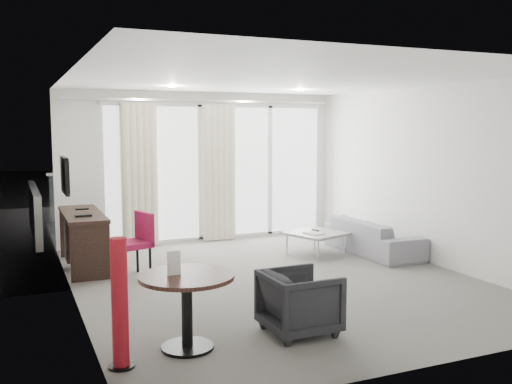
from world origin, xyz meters
name	(u,v)px	position (x,y,z in m)	size (l,w,h in m)	color
floor	(274,280)	(0.00, 0.00, 0.00)	(5.00, 6.00, 0.00)	#63615A
ceiling	(275,79)	(0.00, 0.00, 2.60)	(5.00, 6.00, 0.00)	white
wall_left	(72,190)	(-2.50, 0.00, 1.30)	(0.00, 6.00, 2.60)	silver
wall_right	(429,175)	(2.50, 0.00, 1.30)	(0.00, 6.00, 2.60)	silver
wall_front	(432,213)	(0.00, -3.00, 1.30)	(5.00, 0.00, 2.60)	silver
window_panel	(219,172)	(0.30, 2.98, 1.20)	(4.00, 0.02, 2.38)	white
window_frame	(219,172)	(0.30, 2.97, 1.20)	(4.10, 0.06, 2.44)	white
curtain_left	(140,175)	(-1.15, 2.82, 1.20)	(0.60, 0.20, 2.38)	beige
curtain_right	(219,173)	(0.25, 2.82, 1.20)	(0.60, 0.20, 2.38)	beige
curtain_track	(205,101)	(0.00, 2.82, 2.45)	(4.80, 0.04, 0.04)	#B2B2B7
downlight_a	(172,86)	(-0.90, 1.60, 2.59)	(0.12, 0.12, 0.02)	#FFE0B2
downlight_b	(300,90)	(1.20, 1.60, 2.59)	(0.12, 0.12, 0.02)	#FFE0B2
desk	(83,240)	(-2.22, 1.69, 0.39)	(0.53, 1.69, 0.79)	black
tv	(65,175)	(-2.46, 1.45, 1.35)	(0.05, 0.80, 0.50)	black
desk_chair	(132,245)	(-1.68, 0.89, 0.43)	(0.47, 0.44, 0.86)	maroon
round_table	(187,312)	(-1.72, -1.82, 0.34)	(0.86, 0.86, 0.69)	#321A13
menu_card	(174,271)	(-1.83, -1.79, 0.72)	(0.12, 0.02, 0.22)	white
red_lamp	(120,303)	(-2.34, -1.99, 0.55)	(0.22, 0.22, 1.10)	maroon
tub_armchair	(300,302)	(-0.60, -1.87, 0.31)	(0.66, 0.68, 0.62)	black
coffee_table	(316,243)	(1.24, 1.09, 0.18)	(0.79, 0.79, 0.36)	gray
remote	(315,231)	(1.29, 1.21, 0.36)	(0.05, 0.16, 0.02)	black
magazine	(314,233)	(1.15, 1.00, 0.36)	(0.24, 0.31, 0.02)	gray
sofa	(373,236)	(2.12, 0.82, 0.27)	(1.86, 0.73, 0.54)	gray
terrace_slab	(194,228)	(0.30, 4.50, -0.06)	(5.60, 3.00, 0.12)	#4D4D50
rattan_chair_a	(218,207)	(0.80, 4.42, 0.36)	(0.50, 0.50, 0.73)	brown
rattan_chair_b	(254,199)	(1.78, 4.86, 0.42)	(0.57, 0.57, 0.83)	brown
rattan_table	(233,211)	(1.08, 4.27, 0.26)	(0.53, 0.53, 0.53)	brown
balustrade	(175,193)	(0.30, 5.95, 0.50)	(5.50, 0.06, 1.05)	#B2B2B7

